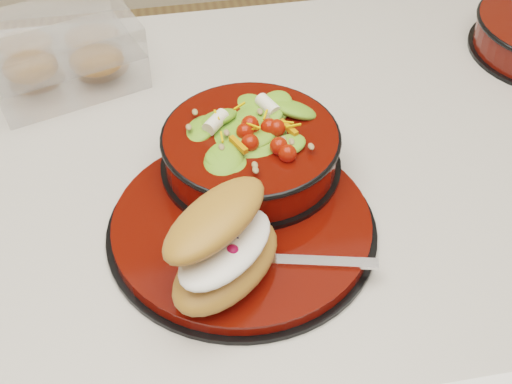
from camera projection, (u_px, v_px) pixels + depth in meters
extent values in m
cube|color=white|center=(267.00, 360.00, 1.23)|extent=(1.16, 0.66, 0.86)
cube|color=beige|center=(271.00, 167.00, 0.91)|extent=(1.24, 0.74, 0.04)
cylinder|color=black|center=(242.00, 230.00, 0.80)|extent=(0.30, 0.30, 0.01)
cylinder|color=#570903|center=(242.00, 224.00, 0.80)|extent=(0.29, 0.29, 0.01)
torus|color=black|center=(252.00, 227.00, 0.79)|extent=(0.16, 0.16, 0.01)
cylinder|color=black|center=(251.00, 164.00, 0.85)|extent=(0.22, 0.22, 0.01)
cylinder|color=#570903|center=(251.00, 149.00, 0.84)|extent=(0.20, 0.20, 0.04)
torus|color=black|center=(251.00, 137.00, 0.82)|extent=(0.21, 0.21, 0.01)
ellipsoid|color=#4E8024|center=(251.00, 140.00, 0.83)|extent=(0.17, 0.17, 0.07)
sphere|color=#BA1407|center=(287.00, 109.00, 0.81)|extent=(0.02, 0.02, 0.02)
sphere|color=#BA1407|center=(271.00, 95.00, 0.83)|extent=(0.02, 0.02, 0.02)
sphere|color=#BA1407|center=(244.00, 91.00, 0.83)|extent=(0.02, 0.02, 0.02)
sphere|color=#BA1407|center=(220.00, 101.00, 0.82)|extent=(0.02, 0.02, 0.02)
sphere|color=#BA1407|center=(213.00, 118.00, 0.79)|extent=(0.02, 0.02, 0.02)
sphere|color=#BA1407|center=(228.00, 133.00, 0.78)|extent=(0.02, 0.02, 0.02)
sphere|color=#BA1407|center=(257.00, 137.00, 0.77)|extent=(0.02, 0.02, 0.02)
sphere|color=#BA1407|center=(282.00, 127.00, 0.78)|extent=(0.02, 0.02, 0.02)
cylinder|color=silver|center=(268.00, 92.00, 0.83)|extent=(0.03, 0.04, 0.02)
cylinder|color=silver|center=(215.00, 108.00, 0.81)|extent=(0.04, 0.03, 0.02)
cube|color=orange|center=(238.00, 130.00, 0.78)|extent=(0.03, 0.03, 0.01)
cube|color=orange|center=(289.00, 114.00, 0.80)|extent=(0.03, 0.02, 0.01)
ellipsoid|color=#A66532|center=(226.00, 265.00, 0.72)|extent=(0.16, 0.16, 0.04)
ellipsoid|color=white|center=(226.00, 248.00, 0.70)|extent=(0.14, 0.13, 0.02)
ellipsoid|color=#A66532|center=(222.00, 218.00, 0.70)|extent=(0.15, 0.15, 0.03)
sphere|color=#B80D32|center=(203.00, 248.00, 0.70)|extent=(0.02, 0.02, 0.02)
sphere|color=#B80D32|center=(232.00, 252.00, 0.69)|extent=(0.02, 0.02, 0.02)
sphere|color=#191947|center=(216.00, 241.00, 0.70)|extent=(0.01, 0.01, 0.01)
sphere|color=#191947|center=(237.00, 241.00, 0.70)|extent=(0.01, 0.01, 0.01)
sphere|color=#191947|center=(226.00, 248.00, 0.70)|extent=(0.01, 0.01, 0.01)
cube|color=silver|center=(311.00, 261.00, 0.75)|extent=(0.14, 0.05, 0.00)
cube|color=silver|center=(228.00, 257.00, 0.75)|extent=(0.05, 0.03, 0.00)
cube|color=white|center=(64.00, 66.00, 1.00)|extent=(0.24, 0.20, 0.05)
cube|color=white|center=(58.00, 37.00, 0.97)|extent=(0.24, 0.20, 0.04)
ellipsoid|color=#A66532|center=(30.00, 67.00, 0.99)|extent=(0.08, 0.06, 0.04)
ellipsoid|color=#A66532|center=(97.00, 60.00, 1.00)|extent=(0.08, 0.06, 0.04)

